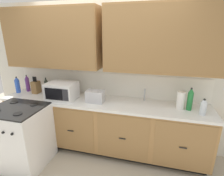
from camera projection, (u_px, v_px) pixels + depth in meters
ground_plane at (97, 159)px, 2.81m from camera, size 8.44×8.44×0.00m
wall_unit at (104, 53)px, 2.76m from camera, size 4.58×0.40×2.47m
counter_run at (102, 125)px, 2.94m from camera, size 3.41×0.64×0.91m
stove_range at (21, 136)px, 2.62m from camera, size 0.76×0.68×0.95m
microwave at (62, 91)px, 2.87m from camera, size 0.48×0.37×0.28m
toaster at (95, 96)px, 2.75m from camera, size 0.28×0.18×0.19m
knife_block at (36, 87)px, 3.16m from camera, size 0.11×0.14×0.31m
sink_faucet at (145, 95)px, 2.81m from camera, size 0.02×0.02×0.20m
paper_towel_roll at (181, 100)px, 2.50m from camera, size 0.12×0.12×0.26m
bottle_blue at (17, 85)px, 3.17m from camera, size 0.08×0.08×0.30m
bottle_violet at (27, 83)px, 3.25m from camera, size 0.07×0.07×0.31m
bottle_dark at (47, 87)px, 3.06m from camera, size 0.06×0.06×0.31m
bottle_clear at (203, 107)px, 2.32m from camera, size 0.08×0.08×0.23m
bottle_green at (190, 99)px, 2.45m from camera, size 0.08×0.08×0.33m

